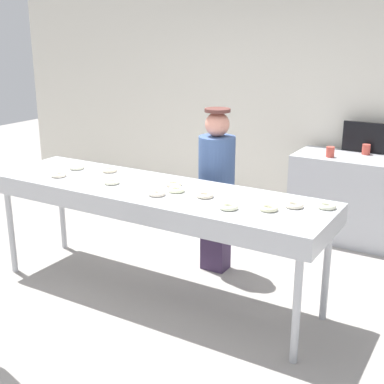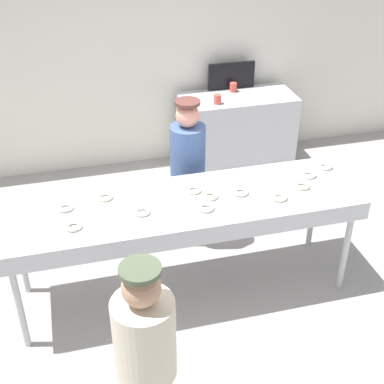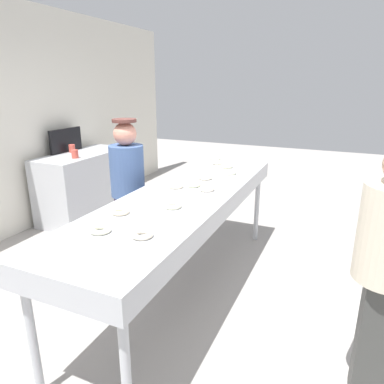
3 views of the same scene
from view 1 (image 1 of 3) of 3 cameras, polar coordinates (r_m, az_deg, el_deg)
ground_plane at (r=4.67m, az=-4.04°, el=-10.90°), size 16.00×16.00×0.00m
back_wall at (r=6.45m, az=9.03°, el=10.00°), size 8.00×0.12×2.82m
fryer_conveyor at (r=4.33m, az=-4.29°, el=-0.53°), size 2.99×0.82×0.96m
sugar_donut_0 at (r=4.33m, az=-2.03°, el=0.90°), size 0.19×0.19×0.03m
sugar_donut_1 at (r=4.04m, az=1.43°, el=-0.33°), size 0.19×0.19×0.03m
sugar_donut_2 at (r=4.44m, az=-8.77°, el=1.11°), size 0.19×0.19×0.03m
sugar_donut_3 at (r=3.88m, az=11.11°, el=-1.40°), size 0.16×0.16×0.03m
sugar_donut_4 at (r=3.91m, az=14.51°, el=-1.48°), size 0.15×0.15×0.03m
sugar_donut_5 at (r=4.09m, az=-3.87°, el=-0.14°), size 0.19×0.19×0.03m
sugar_donut_6 at (r=4.98m, az=-12.49°, el=2.66°), size 0.19×0.19×0.03m
sugar_donut_7 at (r=4.82m, az=-9.01°, el=2.39°), size 0.17×0.17×0.03m
sugar_donut_8 at (r=4.17m, az=-1.71°, el=0.25°), size 0.18×0.18×0.03m
sugar_donut_9 at (r=3.78m, az=4.03°, el=-1.62°), size 0.14×0.14×0.03m
sugar_donut_10 at (r=3.78m, az=8.38°, el=-1.75°), size 0.19×0.19×0.03m
sugar_donut_11 at (r=4.75m, az=-14.38°, el=1.84°), size 0.16×0.16×0.03m
worker_baker at (r=4.80m, az=2.69°, el=1.15°), size 0.33×0.33×1.54m
prep_counter at (r=5.88m, az=17.73°, el=-0.78°), size 1.39×0.63×0.93m
paper_cup_0 at (r=5.91m, az=18.50°, el=4.44°), size 0.09×0.09×0.11m
paper_cup_1 at (r=5.67m, az=14.87°, el=4.26°), size 0.09×0.09×0.11m
menu_display at (r=5.98m, az=18.89°, el=5.63°), size 0.58×0.04×0.33m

